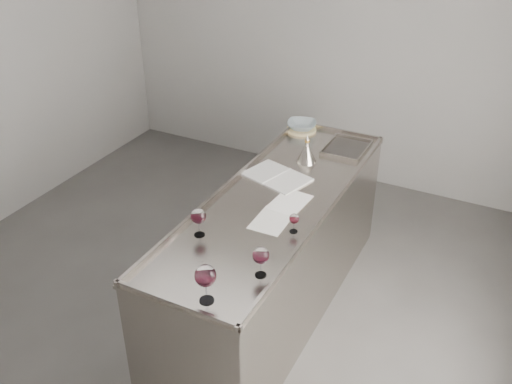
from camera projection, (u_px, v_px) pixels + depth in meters
The scene contains 12 objects.
room_shell at pixel (184, 138), 3.54m from camera, with size 4.54×5.04×2.84m.
counter at pixel (275, 255), 4.04m from camera, with size 0.77×2.42×0.97m.
wine_glass_left at pixel (198, 217), 3.37m from camera, with size 0.09×0.09×0.18m.
wine_glass_middle at pixel (205, 277), 2.85m from camera, with size 0.11×0.11×0.22m.
wine_glass_right at pixel (261, 256), 3.04m from camera, with size 0.09×0.09×0.18m.
wine_glass_small at pixel (294, 219), 3.42m from camera, with size 0.06×0.06×0.13m.
notebook at pixel (277, 177), 4.05m from camera, with size 0.51×0.42×0.02m.
loose_paper_top at pixel (272, 220), 3.57m from camera, with size 0.21×0.30×0.00m, color silver.
loose_paper_under at pixel (290, 202), 3.75m from camera, with size 0.21×0.30×0.00m, color white.
trivet at pixel (301, 130), 4.73m from camera, with size 0.25×0.25×0.02m, color beige.
ceramic_bowl at pixel (302, 125), 4.71m from camera, with size 0.24×0.24×0.06m, color #8C9CA3.
wine_funnel at pixel (307, 154), 4.22m from camera, with size 0.15×0.15×0.22m.
Camera 1 is at (1.87, -2.66, 2.91)m, focal length 40.00 mm.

